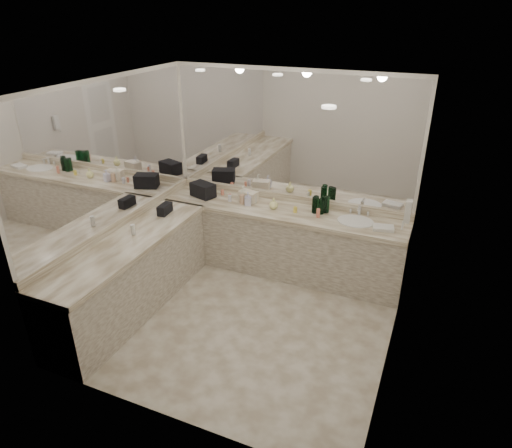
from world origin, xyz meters
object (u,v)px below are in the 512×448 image
at_px(sink, 355,222).
at_px(soap_bottle_b, 248,199).
at_px(black_toiletry_bag, 203,190).
at_px(soap_bottle_c, 274,203).
at_px(cream_cosmetic_case, 248,197).
at_px(hand_towel, 383,228).
at_px(soap_bottle_a, 243,194).
at_px(wall_phone, 408,211).

distance_m(sink, soap_bottle_b, 1.40).
bearing_deg(black_toiletry_bag, sink, 0.69).
bearing_deg(soap_bottle_c, sink, 1.52).
distance_m(soap_bottle_b, soap_bottle_c, 0.35).
bearing_deg(cream_cosmetic_case, hand_towel, 8.17).
relative_size(sink, soap_bottle_c, 3.02).
height_order(black_toiletry_bag, hand_towel, black_toiletry_bag).
bearing_deg(soap_bottle_b, soap_bottle_c, 4.65).
xyz_separation_m(cream_cosmetic_case, soap_bottle_a, (-0.07, -0.03, 0.04)).
xyz_separation_m(black_toiletry_bag, hand_towel, (2.42, -0.06, -0.07)).
relative_size(hand_towel, soap_bottle_a, 1.12).
bearing_deg(sink, black_toiletry_bag, -179.31).
bearing_deg(soap_bottle_b, cream_cosmetic_case, 110.97).
bearing_deg(sink, soap_bottle_a, 178.50).
height_order(cream_cosmetic_case, soap_bottle_c, soap_bottle_c).
relative_size(black_toiletry_bag, soap_bottle_a, 1.53).
bearing_deg(soap_bottle_c, soap_bottle_a, 171.66).
bearing_deg(wall_phone, soap_bottle_b, 167.50).
bearing_deg(soap_bottle_a, wall_phone, -14.30).
distance_m(wall_phone, cream_cosmetic_case, 2.16).
height_order(hand_towel, soap_bottle_a, soap_bottle_a).
bearing_deg(sink, soap_bottle_c, -178.48).
xyz_separation_m(black_toiletry_bag, soap_bottle_b, (0.68, -0.03, -0.00)).
relative_size(cream_cosmetic_case, soap_bottle_b, 1.30).
relative_size(hand_towel, soap_bottle_c, 1.63).
bearing_deg(hand_towel, soap_bottle_c, 177.52).
xyz_separation_m(sink, cream_cosmetic_case, (-1.44, 0.07, 0.07)).
distance_m(black_toiletry_bag, hand_towel, 2.42).
xyz_separation_m(wall_phone, cream_cosmetic_case, (-2.05, 0.57, -0.38)).
distance_m(wall_phone, hand_towel, 0.65).
distance_m(wall_phone, soap_bottle_c, 1.76).
bearing_deg(soap_bottle_b, soap_bottle_a, 139.79).
xyz_separation_m(soap_bottle_a, soap_bottle_c, (0.46, -0.07, -0.03)).
bearing_deg(wall_phone, cream_cosmetic_case, 164.57).
relative_size(sink, soap_bottle_b, 2.42).
height_order(sink, soap_bottle_a, soap_bottle_a).
height_order(wall_phone, soap_bottle_c, wall_phone).
bearing_deg(soap_bottle_a, soap_bottle_c, -8.34).
bearing_deg(black_toiletry_bag, soap_bottle_b, -2.61).
relative_size(wall_phone, hand_towel, 1.01).
relative_size(soap_bottle_a, soap_bottle_b, 1.17).
relative_size(soap_bottle_a, soap_bottle_c, 1.45).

